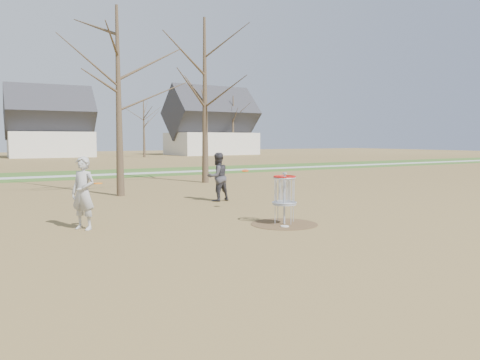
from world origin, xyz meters
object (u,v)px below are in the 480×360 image
object	(u,v)px
disc_grounded	(285,226)
disc_golf_basket	(284,190)
player_throwing	(218,177)
player_standing	(83,193)

from	to	relation	value
disc_grounded	disc_golf_basket	xyz separation A→B (m)	(0.22, 0.33, 0.89)
player_throwing	disc_golf_basket	distance (m)	5.14
disc_golf_basket	player_throwing	bearing A→B (deg)	82.83
player_standing	disc_golf_basket	distance (m)	5.18
player_standing	player_throwing	distance (m)	6.28
player_standing	disc_grounded	xyz separation A→B (m)	(4.57, -2.29, -0.90)
player_throwing	player_standing	bearing A→B (deg)	21.58
player_throwing	disc_golf_basket	xyz separation A→B (m)	(-0.64, -5.10, 0.02)
disc_grounded	disc_golf_basket	world-z (taller)	disc_golf_basket
disc_grounded	disc_golf_basket	size ratio (longest dim) A/B	0.16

